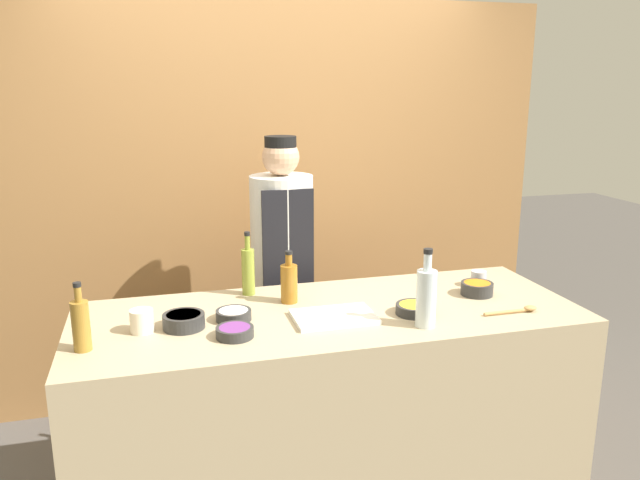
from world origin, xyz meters
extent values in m
cube|color=olive|center=(0.00, 1.26, 1.20)|extent=(3.36, 0.18, 2.40)
cube|color=tan|center=(0.00, 0.00, 0.48)|extent=(2.19, 0.83, 0.95)
cylinder|color=#2D2D2D|center=(-0.42, 0.01, 0.97)|extent=(0.15, 0.15, 0.04)
cylinder|color=silver|center=(-0.42, 0.01, 0.99)|extent=(0.12, 0.12, 0.01)
cylinder|color=#2D2D2D|center=(0.34, -0.13, 0.97)|extent=(0.16, 0.16, 0.04)
cylinder|color=yellow|center=(0.34, -0.13, 0.99)|extent=(0.13, 0.13, 0.01)
cylinder|color=#2D2D2D|center=(0.73, 0.03, 0.98)|extent=(0.15, 0.15, 0.06)
cylinder|color=orange|center=(0.73, 0.03, 1.00)|extent=(0.12, 0.12, 0.02)
cylinder|color=#2D2D2D|center=(-0.44, -0.18, 0.97)|extent=(0.15, 0.15, 0.04)
cylinder|color=#703384|center=(-0.44, -0.18, 0.99)|extent=(0.12, 0.12, 0.01)
cylinder|color=#2D2D2D|center=(-0.62, -0.03, 0.98)|extent=(0.17, 0.17, 0.06)
cylinder|color=red|center=(-0.62, -0.03, 1.00)|extent=(0.14, 0.14, 0.02)
cube|color=white|center=(-0.01, -0.09, 0.96)|extent=(0.34, 0.23, 0.02)
cylinder|color=olive|center=(-1.00, -0.15, 1.05)|extent=(0.07, 0.07, 0.19)
cylinder|color=olive|center=(-1.00, -0.15, 1.17)|extent=(0.03, 0.03, 0.06)
cylinder|color=black|center=(-1.00, -0.15, 1.21)|extent=(0.03, 0.03, 0.02)
cylinder|color=silver|center=(0.33, -0.27, 1.07)|extent=(0.08, 0.08, 0.24)
cylinder|color=silver|center=(0.33, -0.27, 1.22)|extent=(0.03, 0.03, 0.07)
cylinder|color=black|center=(0.33, -0.27, 1.27)|extent=(0.04, 0.04, 0.02)
cylinder|color=#9E661E|center=(-0.15, 0.16, 1.04)|extent=(0.08, 0.08, 0.17)
cylinder|color=#9E661E|center=(-0.15, 0.16, 1.15)|extent=(0.03, 0.03, 0.05)
cylinder|color=black|center=(-0.15, 0.16, 1.18)|extent=(0.03, 0.03, 0.01)
cylinder|color=olive|center=(-0.31, 0.32, 1.06)|extent=(0.06, 0.06, 0.22)
cylinder|color=olive|center=(-0.31, 0.32, 1.20)|extent=(0.02, 0.02, 0.07)
cylinder|color=black|center=(-0.31, 0.32, 1.24)|extent=(0.03, 0.03, 0.02)
cylinder|color=silver|center=(-0.79, -0.03, 1.00)|extent=(0.09, 0.09, 0.09)
cylinder|color=#B7B7BC|center=(0.80, 0.15, 0.99)|extent=(0.07, 0.07, 0.08)
cylinder|color=#B2844C|center=(0.72, -0.23, 0.96)|extent=(0.21, 0.02, 0.02)
ellipsoid|color=#B2844C|center=(0.84, -0.23, 0.97)|extent=(0.06, 0.04, 0.02)
cylinder|color=#28282D|center=(-0.06, 0.70, 0.43)|extent=(0.24, 0.24, 0.85)
cylinder|color=silver|center=(-0.06, 0.70, 1.15)|extent=(0.33, 0.33, 0.60)
cube|color=black|center=(-0.06, 0.55, 1.13)|extent=(0.27, 0.02, 0.55)
sphere|color=tan|center=(-0.06, 0.70, 1.55)|extent=(0.19, 0.19, 0.19)
cylinder|color=black|center=(-0.06, 0.70, 1.62)|extent=(0.16, 0.16, 0.07)
camera|label=1|loc=(-0.71, -2.45, 1.91)|focal=35.00mm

